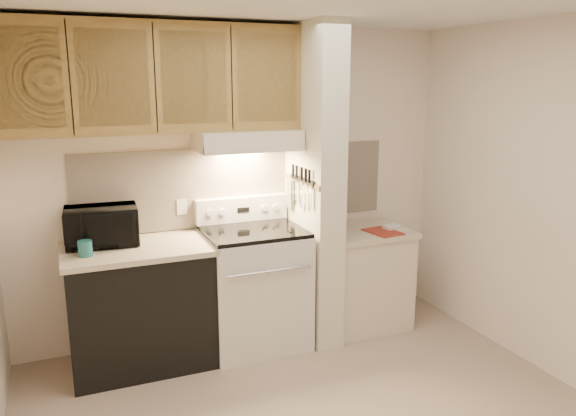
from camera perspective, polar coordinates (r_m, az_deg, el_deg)
wall_back at (r=4.59m, az=-5.01°, el=2.50°), size 3.60×2.50×0.02m
wall_right at (r=4.30m, az=25.28°, el=0.61°), size 0.02×3.00×2.50m
backsplash at (r=4.58m, az=-4.96°, el=2.29°), size 2.60×0.02×0.63m
range_body at (r=4.49m, az=-3.46°, el=-8.21°), size 0.76×0.65×0.92m
oven_window at (r=4.19m, az=-2.02°, el=-9.14°), size 0.50×0.01×0.30m
oven_handle at (r=4.08m, az=-1.86°, el=-6.47°), size 0.65×0.02×0.02m
cooktop at (r=4.34m, az=-3.54°, el=-2.34°), size 0.74×0.64×0.03m
range_backguard at (r=4.57m, az=-4.73°, el=-0.09°), size 0.76×0.08×0.20m
range_display at (r=4.54m, az=-4.57°, el=-0.19°), size 0.10×0.01×0.04m
range_knob_left_outer at (r=4.46m, az=-7.98°, el=-0.51°), size 0.05×0.02×0.05m
range_knob_left_inner at (r=4.48m, az=-6.74°, el=-0.40°), size 0.05×0.02×0.05m
range_knob_right_inner at (r=4.59m, az=-2.42°, el=-0.01°), size 0.05×0.02×0.05m
range_knob_right_outer at (r=4.62m, az=-1.25°, el=0.10°), size 0.05×0.02×0.05m
dishwasher_front at (r=4.32m, az=-14.75°, el=-9.83°), size 1.00×0.63×0.87m
left_countertop at (r=4.17m, az=-15.10°, el=-4.05°), size 1.04×0.67×0.04m
spoon_rest at (r=4.34m, az=-18.10°, el=-3.22°), size 0.22×0.12×0.01m
teal_jar at (r=4.03m, az=-19.91°, el=-3.89°), size 0.11×0.11×0.11m
outlet at (r=4.48m, az=-10.73°, el=0.10°), size 0.08×0.01×0.12m
microwave at (r=4.25m, az=-18.42°, el=-1.75°), size 0.52×0.37×0.28m
partition_pillar at (r=4.45m, az=2.64°, el=2.22°), size 0.22×0.70×2.50m
pillar_trim at (r=4.40m, az=1.28°, el=2.75°), size 0.01×0.70×0.04m
knife_strip at (r=4.34m, az=1.47°, el=2.90°), size 0.02×0.42×0.04m
knife_blade_a at (r=4.20m, az=2.29°, el=1.16°), size 0.01×0.03×0.16m
knife_handle_a at (r=4.19m, az=2.18°, el=3.23°), size 0.02×0.02×0.10m
knife_blade_b at (r=4.28m, az=1.79°, el=1.25°), size 0.01×0.04×0.18m
knife_handle_b at (r=4.25m, az=1.82°, el=3.36°), size 0.02×0.02×0.10m
knife_blade_c at (r=4.35m, az=1.38°, el=1.31°), size 0.01×0.04×0.20m
knife_handle_c at (r=4.32m, az=1.41°, el=3.51°), size 0.02×0.02×0.10m
knife_blade_d at (r=4.44m, az=0.85°, el=1.80°), size 0.01×0.04×0.16m
knife_handle_d at (r=4.41m, az=0.89°, el=3.70°), size 0.02×0.02×0.10m
knife_blade_e at (r=4.50m, az=0.51°, el=1.83°), size 0.01×0.04×0.18m
knife_handle_e at (r=4.47m, az=0.52°, el=3.84°), size 0.02×0.02×0.10m
oven_mitt at (r=4.57m, az=0.23°, el=1.47°), size 0.03×0.09×0.22m
right_cab_base at (r=4.88m, az=7.47°, el=-7.20°), size 0.70×0.60×0.81m
right_countertop at (r=4.76m, az=7.62°, el=-2.39°), size 0.74×0.64×0.04m
red_folder at (r=4.68m, az=9.61°, el=-2.40°), size 0.26×0.33×0.01m
white_box at (r=4.78m, az=10.52°, el=-1.94°), size 0.15×0.11×0.04m
range_hood at (r=4.33m, az=-4.21°, el=6.91°), size 0.78×0.44×0.15m
hood_lip at (r=4.14m, az=-3.28°, el=6.02°), size 0.78×0.04×0.06m
upper_cabinets at (r=4.19m, az=-13.74°, el=12.69°), size 2.18×0.33×0.77m
cab_door_a at (r=3.98m, az=-25.32°, el=11.86°), size 0.46×0.01×0.63m
cab_gap_a at (r=3.97m, az=-21.31°, el=12.21°), size 0.01×0.01×0.73m
cab_door_b at (r=3.99m, az=-17.32°, el=12.49°), size 0.46×0.01×0.63m
cab_gap_b at (r=4.03m, az=-13.37°, el=12.72°), size 0.01×0.01×0.73m
cab_door_c at (r=4.08m, az=-9.50°, el=12.88°), size 0.46×0.01×0.63m
cab_gap_c at (r=4.15m, az=-5.75°, el=12.99°), size 0.01×0.01×0.73m
cab_door_d at (r=4.24m, az=-2.13°, el=13.04°), size 0.46×0.01×0.63m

